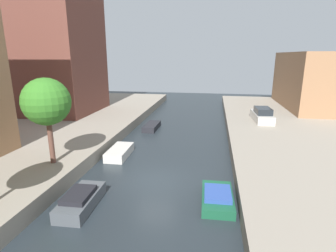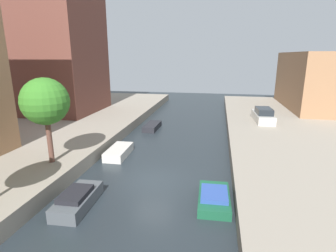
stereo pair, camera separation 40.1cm
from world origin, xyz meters
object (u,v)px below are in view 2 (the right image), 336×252
Objects in this scene: apartment_tower_far at (52,29)px; moored_boat_left_2 at (78,200)px; moored_boat_left_3 at (119,152)px; moored_boat_left_4 at (152,126)px; low_block_right at (328,81)px; parked_car at (263,116)px; street_tree_2 at (45,102)px; moored_boat_right_2 at (214,198)px.

apartment_tower_far reaches higher than moored_boat_left_2.
moored_boat_left_4 is (0.69, 8.35, -0.04)m from moored_boat_left_3.
moored_boat_left_3 is 8.38m from moored_boat_left_4.
parked_car is (-9.28, -9.53, -3.02)m from low_block_right.
street_tree_2 reaches higher than moored_boat_left_2.
street_tree_2 is (-24.80, -23.94, 0.40)m from low_block_right.
apartment_tower_far reaches higher than parked_car.
moored_boat_left_3 is 0.97× the size of moored_boat_left_4.
street_tree_2 is at bearing -125.14° from moored_boat_left_3.
moored_boat_right_2 reaches higher than moored_boat_left_3.
apartment_tower_far is 18.98m from street_tree_2.
apartment_tower_far is 5.85× the size of moored_boat_right_2.
parked_car reaches higher than moored_boat_left_2.
moored_boat_left_3 is at bearing -94.76° from moored_boat_left_4.
moored_boat_left_2 reaches higher than moored_boat_left_3.
moored_boat_left_3 is 9.62m from moored_boat_right_2.
low_block_right reaches higher than parked_car.
apartment_tower_far is 16.93m from moored_boat_left_4.
moored_boat_left_3 is at bearing -137.95° from low_block_right.
moored_boat_right_2 is (7.02, -14.10, 0.01)m from moored_boat_left_4.
parked_car is 1.39× the size of moored_boat_left_3.
low_block_right reaches higher than moored_boat_right_2.
moored_boat_left_3 is at bearing 54.86° from street_tree_2.
moored_boat_left_2 is (-21.25, -27.15, -4.22)m from low_block_right.
moored_boat_right_2 is (7.17, 1.73, -0.11)m from moored_boat_left_2.
street_tree_2 is 6.65m from moored_boat_left_2.
low_block_right reaches higher than moored_boat_left_3.
low_block_right is 13.64m from parked_car.
apartment_tower_far is 26.42m from parked_car.
apartment_tower_far reaches higher than moored_boat_left_3.
street_tree_2 is (9.20, -15.55, -5.81)m from apartment_tower_far.
apartment_tower_far is 5.91× the size of moored_boat_left_3.
moored_boat_right_2 is (19.92, -17.04, -10.55)m from apartment_tower_far.
street_tree_2 is at bearing 172.13° from moored_boat_right_2.
parked_car is 1.32× the size of moored_boat_left_2.
parked_car is 16.65m from moored_boat_right_2.
street_tree_2 reaches higher than moored_boat_right_2.
moored_boat_right_2 reaches higher than moored_boat_left_4.
apartment_tower_far is at bearing 137.26° from moored_boat_left_3.
parked_car is 12.03m from moored_boat_left_4.
parked_car is at bearing 42.86° from street_tree_2.
moored_boat_left_4 is 15.75m from moored_boat_right_2.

